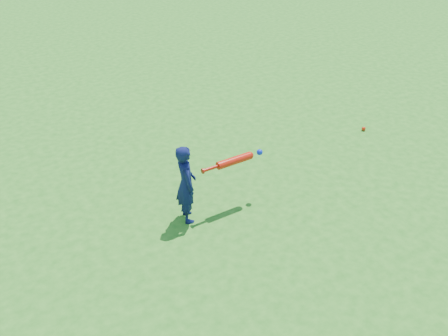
# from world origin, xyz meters

# --- Properties ---
(ground) EXTENTS (80.00, 80.00, 0.00)m
(ground) POSITION_xyz_m (0.00, 0.00, 0.00)
(ground) COLOR #27761C
(ground) RESTS_ON ground
(child) EXTENTS (0.29, 0.38, 0.94)m
(child) POSITION_xyz_m (0.07, -0.36, 0.47)
(child) COLOR #0E1445
(child) RESTS_ON ground
(ground_ball_red) EXTENTS (0.06, 0.06, 0.06)m
(ground_ball_red) POSITION_xyz_m (3.39, 0.29, 0.03)
(ground_ball_red) COLOR red
(ground_ball_red) RESTS_ON ground
(bat_swing) EXTENTS (0.82, 0.12, 0.09)m
(bat_swing) POSITION_xyz_m (0.71, -0.38, 0.60)
(bat_swing) COLOR red
(bat_swing) RESTS_ON ground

